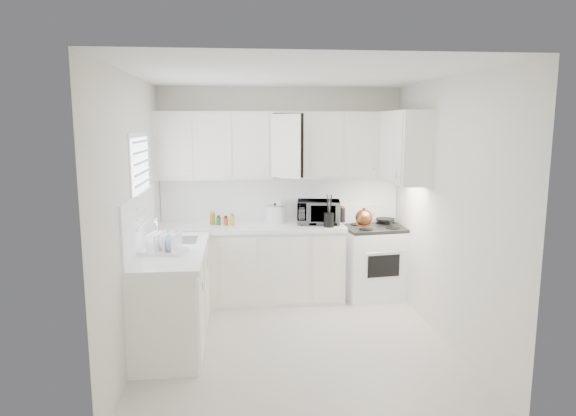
{
  "coord_description": "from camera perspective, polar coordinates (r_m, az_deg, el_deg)",
  "views": [
    {
      "loc": [
        -0.54,
        -4.75,
        2.16
      ],
      "look_at": [
        0.0,
        0.7,
        1.25
      ],
      "focal_mm": 31.8,
      "sensor_mm": 36.0,
      "label": 1
    }
  ],
  "objects": [
    {
      "name": "spice_left_0",
      "position": [
        6.28,
        -8.39,
        -1.17
      ],
      "size": [
        0.06,
        0.06,
        0.13
      ],
      "primitive_type": "cylinder",
      "color": "olive",
      "rests_on": "countertop_back"
    },
    {
      "name": "spice_left_2",
      "position": [
        6.28,
        -7.02,
        -1.15
      ],
      "size": [
        0.06,
        0.06,
        0.13
      ],
      "primitive_type": "cylinder",
      "color": "#CC521B",
      "rests_on": "countertop_back"
    },
    {
      "name": "ceiling",
      "position": [
        4.8,
        0.85,
        14.69
      ],
      "size": [
        3.2,
        3.2,
        0.0
      ],
      "primitive_type": "plane",
      "rotation": [
        3.14,
        0.0,
        0.0
      ],
      "color": "white",
      "rests_on": "ground"
    },
    {
      "name": "sauce_right_0",
      "position": [
        6.41,
        4.49,
        -0.62
      ],
      "size": [
        0.06,
        0.06,
        0.19
      ],
      "primitive_type": "cylinder",
      "color": "#CC521B",
      "rests_on": "countertop_back"
    },
    {
      "name": "paper_towel",
      "position": [
        6.31,
        -1.08,
        -0.38
      ],
      "size": [
        0.12,
        0.12,
        0.27
      ],
      "primitive_type": "cylinder",
      "color": "white",
      "rests_on": "countertop_back"
    },
    {
      "name": "sauce_right_3",
      "position": [
        6.38,
        6.05,
        -0.68
      ],
      "size": [
        0.06,
        0.06,
        0.19
      ],
      "primitive_type": "cylinder",
      "color": "black",
      "rests_on": "countertop_back"
    },
    {
      "name": "dish_rack",
      "position": [
        4.96,
        -13.78,
        -3.66
      ],
      "size": [
        0.46,
        0.38,
        0.22
      ],
      "primitive_type": null,
      "rotation": [
        0.0,
        0.0,
        -0.23
      ],
      "color": "white",
      "rests_on": "countertop_left"
    },
    {
      "name": "sauce_right_2",
      "position": [
        6.43,
        5.46,
        -0.6
      ],
      "size": [
        0.06,
        0.06,
        0.19
      ],
      "primitive_type": "cylinder",
      "color": "#4F2116",
      "rests_on": "countertop_back"
    },
    {
      "name": "spice_left_3",
      "position": [
        6.19,
        -6.35,
        -1.29
      ],
      "size": [
        0.06,
        0.06,
        0.13
      ],
      "primitive_type": "cylinder",
      "color": "gold",
      "rests_on": "countertop_back"
    },
    {
      "name": "floor",
      "position": [
        5.25,
        0.78,
        -14.88
      ],
      "size": [
        3.2,
        3.2,
        0.0
      ],
      "primitive_type": "plane",
      "color": "beige",
      "rests_on": "ground"
    },
    {
      "name": "wall_back",
      "position": [
        6.43,
        -0.79,
        1.75
      ],
      "size": [
        3.0,
        0.0,
        3.0
      ],
      "primitive_type": "plane",
      "rotation": [
        1.57,
        0.0,
        0.0
      ],
      "color": "silver",
      "rests_on": "ground"
    },
    {
      "name": "microwave",
      "position": [
        6.23,
        3.42,
        -0.16
      ],
      "size": [
        0.55,
        0.35,
        0.35
      ],
      "primitive_type": "imported",
      "rotation": [
        0.0,
        0.0,
        -0.13
      ],
      "color": "gray",
      "rests_on": "countertop_back"
    },
    {
      "name": "backsplash_left",
      "position": [
        5.13,
        -16.24,
        -1.46
      ],
      "size": [
        0.02,
        1.6,
        0.55
      ],
      "primitive_type": "cube",
      "color": "white",
      "rests_on": "wall_left"
    },
    {
      "name": "countertop_left",
      "position": [
        5.14,
        -12.79,
        -4.7
      ],
      "size": [
        0.64,
        1.62,
        0.05
      ],
      "primitive_type": "cube",
      "color": "white",
      "rests_on": "lower_cabinets_left"
    },
    {
      "name": "stove",
      "position": [
        6.48,
        9.58,
        -4.87
      ],
      "size": [
        0.82,
        0.7,
        1.15
      ],
      "primitive_type": null,
      "rotation": [
        0.0,
        0.0,
        0.12
      ],
      "color": "white",
      "rests_on": "floor"
    },
    {
      "name": "sauce_right_1",
      "position": [
        6.36,
        5.08,
        -0.7
      ],
      "size": [
        0.06,
        0.06,
        0.19
      ],
      "primitive_type": "cylinder",
      "color": "gold",
      "rests_on": "countertop_back"
    },
    {
      "name": "lower_cabinets_left",
      "position": [
        5.28,
        -12.71,
        -9.71
      ],
      "size": [
        0.6,
        1.6,
        0.9
      ],
      "primitive_type": null,
      "color": "silver",
      "rests_on": "floor"
    },
    {
      "name": "tea_kettle",
      "position": [
        6.18,
        8.48,
        -0.95
      ],
      "size": [
        0.26,
        0.22,
        0.23
      ],
      "primitive_type": null,
      "rotation": [
        0.0,
        0.0,
        -0.03
      ],
      "color": "brown",
      "rests_on": "stove"
    },
    {
      "name": "frying_pan",
      "position": [
        6.59,
        10.82,
        -1.2
      ],
      "size": [
        0.28,
        0.42,
        0.04
      ],
      "primitive_type": null,
      "rotation": [
        0.0,
        0.0,
        0.13
      ],
      "color": "black",
      "rests_on": "stove"
    },
    {
      "name": "upper_cabinets_back",
      "position": [
        6.24,
        -0.67,
        3.36
      ],
      "size": [
        3.0,
        0.33,
        0.8
      ],
      "primitive_type": null,
      "color": "silver",
      "rests_on": "wall_back"
    },
    {
      "name": "wall_right",
      "position": [
        5.24,
        17.34,
        -0.44
      ],
      "size": [
        0.0,
        3.2,
        3.2
      ],
      "primitive_type": "plane",
      "rotation": [
        1.57,
        0.0,
        -1.57
      ],
      "color": "silver",
      "rests_on": "ground"
    },
    {
      "name": "window_blinds",
      "position": [
        5.22,
        -16.0,
        2.36
      ],
      "size": [
        0.06,
        0.96,
        1.06
      ],
      "primitive_type": null,
      "color": "white",
      "rests_on": "wall_left"
    },
    {
      "name": "utensil_crock",
      "position": [
        6.02,
        4.61,
        -0.25
      ],
      "size": [
        0.17,
        0.17,
        0.4
      ],
      "primitive_type": null,
      "rotation": [
        0.0,
        0.0,
        -0.32
      ],
      "color": "black",
      "rests_on": "countertop_back"
    },
    {
      "name": "wall_front",
      "position": [
        3.31,
        3.95,
        -5.65
      ],
      "size": [
        3.0,
        0.0,
        3.0
      ],
      "primitive_type": "plane",
      "rotation": [
        -1.57,
        0.0,
        0.0
      ],
      "color": "silver",
      "rests_on": "ground"
    },
    {
      "name": "wall_left",
      "position": [
        4.92,
        -16.81,
        -1.04
      ],
      "size": [
        0.0,
        3.2,
        3.2
      ],
      "primitive_type": "plane",
      "rotation": [
        1.57,
        0.0,
        1.57
      ],
      "color": "silver",
      "rests_on": "ground"
    },
    {
      "name": "lower_cabinets_back",
      "position": [
        6.29,
        -4.1,
        -6.37
      ],
      "size": [
        2.22,
        0.6,
        0.9
      ],
      "primitive_type": null,
      "color": "silver",
      "rests_on": "floor"
    },
    {
      "name": "countertop_back",
      "position": [
        6.17,
        -4.15,
        -2.14
      ],
      "size": [
        2.24,
        0.64,
        0.05
      ],
      "primitive_type": "cube",
      "color": "white",
      "rests_on": "lower_cabinets_back"
    },
    {
      "name": "upper_cabinets_right",
      "position": [
        5.92,
        12.88,
        2.79
      ],
      "size": [
        0.33,
        0.9,
        0.8
      ],
      "primitive_type": null,
      "color": "silver",
      "rests_on": "wall_right"
    },
    {
      "name": "sink",
      "position": [
        5.45,
        -12.4,
        -2.33
      ],
      "size": [
        0.42,
        0.38,
        0.3
      ],
      "primitive_type": null,
      "color": "gray",
      "rests_on": "countertop_left"
    },
    {
      "name": "spice_left_1",
      "position": [
        6.19,
        -7.74,
        -1.31
      ],
      "size": [
        0.06,
        0.06,
        0.13
      ],
      "primitive_type": "cylinder",
      "color": "#226836",
      "rests_on": "countertop_back"
    },
    {
      "name": "rice_cooker",
      "position": [
        6.28,
        -1.42,
        -0.53
      ],
      "size": [
        0.26,
        0.26,
        0.25
      ],
      "primitive_type": null,
      "rotation": [
        0.0,
        0.0,
        -0.04
      ],
      "color": "white",
      "rests_on": "countertop_back"
    },
    {
      "name": "backsplash_back",
      "position": [
        6.43,
        -0.78,
        1.07
      ],
      "size": [
        2.98,
        0.02,
        0.55
      ],
      "primitive_type": "cube",
      "color": "white",
      "rests_on": "wall_back"
    }
  ]
}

